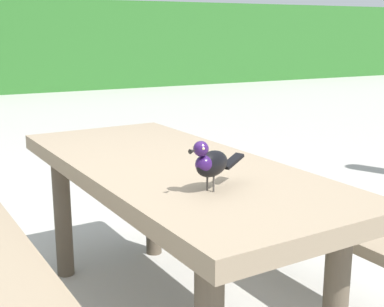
# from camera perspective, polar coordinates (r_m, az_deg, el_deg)

# --- Properties ---
(picnic_table_foreground) EXTENTS (1.80, 1.85, 0.74)m
(picnic_table_foreground) POSITION_cam_1_polar(r_m,az_deg,el_deg) (2.25, -2.22, -5.47)
(picnic_table_foreground) COLOR #84725B
(picnic_table_foreground) RESTS_ON ground
(bird_grackle) EXTENTS (0.27, 0.14, 0.18)m
(bird_grackle) POSITION_cam_1_polar(r_m,az_deg,el_deg) (1.77, 1.98, -0.96)
(bird_grackle) COLOR black
(bird_grackle) RESTS_ON picnic_table_foreground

